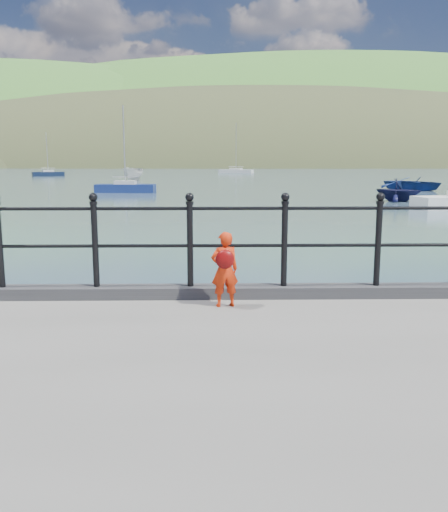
{
  "coord_description": "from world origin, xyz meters",
  "views": [
    {
      "loc": [
        -0.31,
        -6.94,
        2.76
      ],
      "look_at": [
        -0.17,
        -0.2,
        1.55
      ],
      "focal_mm": 38.0,
      "sensor_mm": 36.0,
      "label": 1
    }
  ],
  "objects_px": {
    "railing": "(237,234)",
    "launch_blue": "(414,183)",
    "sailboat_left": "(48,174)",
    "sailboat_deep": "(236,171)",
    "sailboat_port": "(126,189)",
    "launch_navy": "(398,190)",
    "launch_white": "(134,174)",
    "child": "(225,269)"
  },
  "relations": [
    {
      "from": "sailboat_port",
      "to": "launch_white",
      "type": "bearing_deg",
      "value": 100.75
    },
    {
      "from": "launch_white",
      "to": "sailboat_deep",
      "type": "bearing_deg",
      "value": 84.35
    },
    {
      "from": "child",
      "to": "launch_white",
      "type": "relative_size",
      "value": 0.2
    },
    {
      "from": "sailboat_left",
      "to": "sailboat_deep",
      "type": "bearing_deg",
      "value": 4.08
    },
    {
      "from": "sailboat_port",
      "to": "sailboat_deep",
      "type": "distance_m",
      "value": 63.81
    },
    {
      "from": "launch_navy",
      "to": "child",
      "type": "bearing_deg",
      "value": -168.17
    },
    {
      "from": "launch_blue",
      "to": "launch_white",
      "type": "height_order",
      "value": "launch_white"
    },
    {
      "from": "launch_navy",
      "to": "sailboat_port",
      "type": "distance_m",
      "value": 21.8
    },
    {
      "from": "launch_blue",
      "to": "sailboat_port",
      "type": "distance_m",
      "value": 25.49
    },
    {
      "from": "railing",
      "to": "child",
      "type": "relative_size",
      "value": 19.87
    },
    {
      "from": "sailboat_deep",
      "to": "railing",
      "type": "bearing_deg",
      "value": -72.45
    },
    {
      "from": "launch_blue",
      "to": "launch_navy",
      "type": "relative_size",
      "value": 2.03
    },
    {
      "from": "launch_navy",
      "to": "sailboat_port",
      "type": "height_order",
      "value": "sailboat_port"
    },
    {
      "from": "railing",
      "to": "launch_navy",
      "type": "relative_size",
      "value": 6.28
    },
    {
      "from": "launch_navy",
      "to": "railing",
      "type": "bearing_deg",
      "value": -168.19
    },
    {
      "from": "child",
      "to": "launch_navy",
      "type": "distance_m",
      "value": 31.45
    },
    {
      "from": "sailboat_left",
      "to": "sailboat_deep",
      "type": "distance_m",
      "value": 36.44
    },
    {
      "from": "sailboat_port",
      "to": "launch_navy",
      "type": "bearing_deg",
      "value": -22.94
    },
    {
      "from": "launch_white",
      "to": "launch_blue",
      "type": "bearing_deg",
      "value": -21.78
    },
    {
      "from": "railing",
      "to": "child",
      "type": "xyz_separation_m",
      "value": [
        -0.17,
        -0.44,
        -0.36
      ]
    },
    {
      "from": "child",
      "to": "sailboat_left",
      "type": "relative_size",
      "value": 0.13
    },
    {
      "from": "launch_blue",
      "to": "sailboat_port",
      "type": "bearing_deg",
      "value": 158.62
    },
    {
      "from": "sailboat_deep",
      "to": "child",
      "type": "bearing_deg",
      "value": -72.53
    },
    {
      "from": "railing",
      "to": "launch_white",
      "type": "xyz_separation_m",
      "value": [
        -10.42,
        62.99,
        -0.95
      ]
    },
    {
      "from": "railing",
      "to": "launch_navy",
      "type": "height_order",
      "value": "railing"
    },
    {
      "from": "launch_white",
      "to": "sailboat_left",
      "type": "bearing_deg",
      "value": 145.63
    },
    {
      "from": "railing",
      "to": "sailboat_deep",
      "type": "bearing_deg",
      "value": 87.61
    },
    {
      "from": "child",
      "to": "sailboat_left",
      "type": "bearing_deg",
      "value": -84.28
    },
    {
      "from": "railing",
      "to": "launch_white",
      "type": "distance_m",
      "value": 63.85
    },
    {
      "from": "child",
      "to": "launch_blue",
      "type": "relative_size",
      "value": 0.16
    },
    {
      "from": "railing",
      "to": "child",
      "type": "distance_m",
      "value": 0.59
    },
    {
      "from": "child",
      "to": "launch_white",
      "type": "xyz_separation_m",
      "value": [
        -10.25,
        63.43,
        -0.59
      ]
    },
    {
      "from": "child",
      "to": "launch_navy",
      "type": "xyz_separation_m",
      "value": [
        12.0,
        29.06,
        -0.71
      ]
    },
    {
      "from": "launch_blue",
      "to": "sailboat_deep",
      "type": "relative_size",
      "value": 0.59
    },
    {
      "from": "launch_navy",
      "to": "sailboat_left",
      "type": "distance_m",
      "value": 66.58
    },
    {
      "from": "launch_white",
      "to": "sailboat_deep",
      "type": "xyz_separation_m",
      "value": [
        14.65,
        38.26,
        -0.53
      ]
    },
    {
      "from": "sailboat_deep",
      "to": "launch_navy",
      "type": "bearing_deg",
      "value": -64.08
    },
    {
      "from": "railing",
      "to": "launch_blue",
      "type": "relative_size",
      "value": 3.1
    },
    {
      "from": "launch_white",
      "to": "sailboat_port",
      "type": "relative_size",
      "value": 0.63
    },
    {
      "from": "launch_navy",
      "to": "sailboat_port",
      "type": "relative_size",
      "value": 0.4
    },
    {
      "from": "child",
      "to": "sailboat_port",
      "type": "bearing_deg",
      "value": -91.48
    },
    {
      "from": "launch_white",
      "to": "sailboat_port",
      "type": "height_order",
      "value": "sailboat_port"
    }
  ]
}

